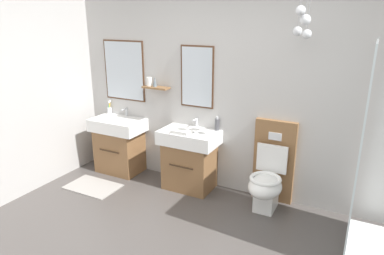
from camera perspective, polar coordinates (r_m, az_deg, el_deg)
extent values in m
cube|color=#B7B5B2|center=(4.24, 8.05, 6.27)|extent=(4.83, 0.12, 2.62)
cube|color=#4C301E|center=(4.97, -10.94, 9.04)|extent=(0.65, 0.02, 0.82)
cube|color=silver|center=(4.97, -11.01, 9.02)|extent=(0.61, 0.01, 0.78)
cube|color=#4C301E|center=(4.38, 0.83, 8.20)|extent=(0.45, 0.02, 0.77)
cube|color=silver|center=(4.37, 0.77, 8.18)|extent=(0.41, 0.01, 0.73)
cube|color=brown|center=(4.62, -5.86, 6.46)|extent=(0.36, 0.14, 0.02)
cylinder|color=white|center=(4.67, -6.96, 7.41)|extent=(0.07, 0.07, 0.11)
cone|color=slate|center=(4.62, -6.06, 7.38)|extent=(0.06, 0.06, 0.12)
sphere|color=silver|center=(3.73, 16.73, 14.72)|extent=(0.09, 0.09, 0.09)
sphere|color=silver|center=(3.58, 17.90, 16.27)|extent=(0.10, 0.10, 0.10)
sphere|color=silver|center=(3.53, 17.20, 17.67)|extent=(0.09, 0.09, 0.09)
sphere|color=silver|center=(3.62, 18.14, 14.21)|extent=(0.09, 0.09, 0.09)
cube|color=#9E9993|center=(4.83, -15.77, -9.19)|extent=(0.68, 0.44, 0.01)
cube|color=brown|center=(5.11, -11.56, -3.69)|extent=(0.60, 0.45, 0.61)
cube|color=#3B2919|center=(4.92, -13.28, -3.75)|extent=(0.33, 0.01, 0.02)
cube|color=white|center=(4.98, -11.83, 0.46)|extent=(0.73, 0.48, 0.17)
cube|color=silver|center=(4.94, -12.10, 1.13)|extent=(0.45, 0.27, 0.03)
cylinder|color=silver|center=(5.09, -10.58, 2.52)|extent=(0.03, 0.03, 0.11)
cylinder|color=silver|center=(5.04, -10.99, 2.90)|extent=(0.02, 0.11, 0.02)
cube|color=brown|center=(4.53, -0.35, -6.17)|extent=(0.60, 0.45, 0.61)
cube|color=#3B2919|center=(4.32, -1.78, -6.38)|extent=(0.33, 0.01, 0.02)
cube|color=white|center=(4.39, -0.36, -1.54)|extent=(0.73, 0.48, 0.17)
cube|color=silver|center=(4.34, -0.55, -0.80)|extent=(0.45, 0.27, 0.03)
cylinder|color=silver|center=(4.51, 0.78, 0.84)|extent=(0.03, 0.03, 0.11)
cylinder|color=silver|center=(4.44, 0.46, 1.25)|extent=(0.02, 0.11, 0.02)
cube|color=brown|center=(4.28, 13.20, -5.27)|extent=(0.48, 0.10, 1.00)
cube|color=silver|center=(4.12, 13.32, -1.43)|extent=(0.15, 0.01, 0.09)
cube|color=white|center=(4.19, 11.93, -10.72)|extent=(0.22, 0.30, 0.34)
ellipsoid|color=white|center=(4.05, 11.75, -9.35)|extent=(0.37, 0.46, 0.24)
torus|color=white|center=(4.01, 11.83, -8.14)|extent=(0.35, 0.35, 0.04)
cube|color=white|center=(4.14, 12.83, -4.93)|extent=(0.35, 0.03, 0.33)
cylinder|color=silver|center=(5.24, -13.23, 2.72)|extent=(0.07, 0.07, 0.09)
cylinder|color=yellow|center=(5.22, -13.19, 3.22)|extent=(0.01, 0.03, 0.16)
cube|color=white|center=(5.19, -13.31, 4.02)|extent=(0.01, 0.02, 0.03)
cylinder|color=yellow|center=(5.24, -13.19, 3.33)|extent=(0.03, 0.01, 0.16)
cube|color=white|center=(5.22, -13.14, 4.20)|extent=(0.02, 0.02, 0.03)
cylinder|color=#DB3847|center=(5.24, -13.35, 3.25)|extent=(0.03, 0.02, 0.15)
cube|color=white|center=(5.22, -13.30, 4.05)|extent=(0.02, 0.02, 0.03)
cylinder|color=#33B266|center=(5.22, -13.35, 3.27)|extent=(0.03, 0.03, 0.17)
cube|color=white|center=(5.20, -13.26, 4.19)|extent=(0.02, 0.02, 0.03)
cylinder|color=#4C4C51|center=(4.36, 4.10, 0.48)|extent=(0.06, 0.06, 0.15)
cylinder|color=silver|center=(4.34, 4.13, 1.62)|extent=(0.02, 0.02, 0.04)
cube|color=white|center=(4.25, -1.73, -0.67)|extent=(0.22, 0.16, 0.04)
cube|color=silver|center=(3.46, 25.69, -3.30)|extent=(0.02, 0.88, 1.90)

